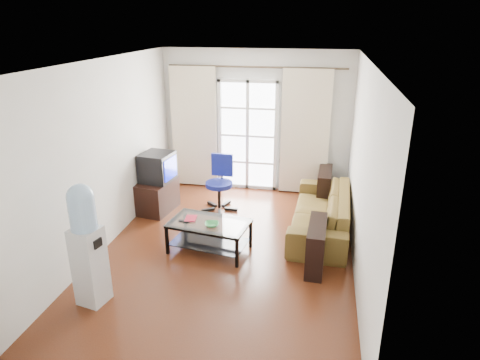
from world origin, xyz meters
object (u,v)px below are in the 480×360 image
at_px(crt_tv, 156,167).
at_px(task_chair, 220,194).
at_px(tv_stand, 157,196).
at_px(water_cooler, 87,243).
at_px(coffee_table, 209,232).
at_px(sofa, 321,211).

height_order(crt_tv, task_chair, crt_tv).
height_order(tv_stand, water_cooler, water_cooler).
bearing_deg(water_cooler, tv_stand, 106.29).
height_order(task_chair, water_cooler, water_cooler).
relative_size(coffee_table, tv_stand, 1.62).
bearing_deg(crt_tv, task_chair, 18.80).
bearing_deg(sofa, task_chair, -102.70).
height_order(sofa, water_cooler, water_cooler).
bearing_deg(coffee_table, task_chair, 97.67).
bearing_deg(tv_stand, water_cooler, -76.66).
relative_size(crt_tv, task_chair, 0.61).
bearing_deg(tv_stand, task_chair, 22.93).
xyz_separation_m(task_chair, water_cooler, (-0.86, -2.89, 0.51)).
xyz_separation_m(coffee_table, task_chair, (-0.20, 1.45, -0.01)).
bearing_deg(coffee_table, sofa, 31.91).
height_order(sofa, crt_tv, crt_tv).
xyz_separation_m(coffee_table, tv_stand, (-1.27, 1.19, -0.02)).
relative_size(sofa, task_chair, 2.28).
bearing_deg(coffee_table, tv_stand, 136.86).
height_order(coffee_table, crt_tv, crt_tv).
distance_m(sofa, crt_tv, 2.90).
distance_m(coffee_table, task_chair, 1.47).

